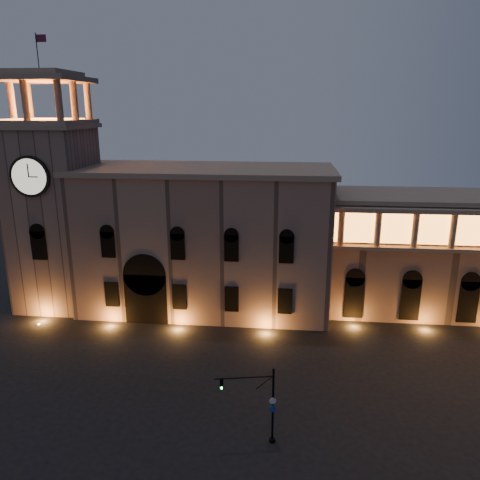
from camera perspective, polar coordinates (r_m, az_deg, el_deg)
The scene contains 4 objects.
ground at distance 41.51m, azimuth -6.70°, elevation -20.16°, with size 160.00×160.00×0.00m, color black.
government_building at distance 57.68m, azimuth -4.37°, elevation 0.12°, with size 30.80×12.80×17.60m.
clock_tower at distance 61.88m, azimuth -21.69°, elevation 3.67°, with size 9.80×9.80×32.40m.
traffic_light at distance 36.52m, azimuth 2.78°, elevation -19.40°, with size 4.47×1.13×6.22m.
Camera 1 is at (7.89, -32.73, 24.29)m, focal length 35.00 mm.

